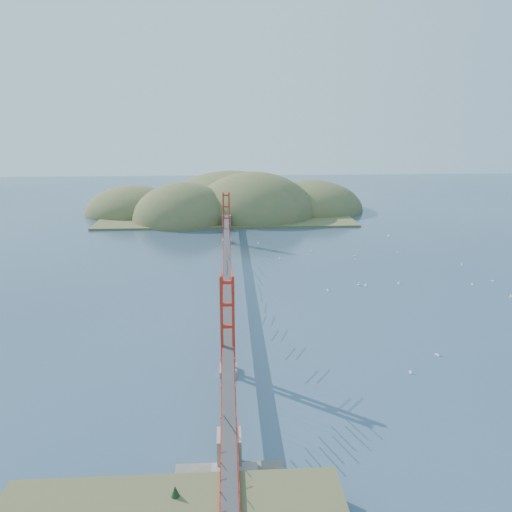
{
  "coord_description": "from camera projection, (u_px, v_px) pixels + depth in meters",
  "views": [
    {
      "loc": [
        0.12,
        -81.31,
        28.62
      ],
      "look_at": [
        4.95,
        0.0,
        5.3
      ],
      "focal_mm": 35.0,
      "sensor_mm": 36.0,
      "label": 1
    }
  ],
  "objects": [
    {
      "name": "bridge",
      "position": [
        227.0,
        246.0,
        84.15
      ],
      "size": [
        2.2,
        94.4,
        12.0
      ],
      "color": "gray",
      "rests_on": "ground"
    },
    {
      "name": "sailboat_6",
      "position": [
        437.0,
        354.0,
        61.24
      ],
      "size": [
        0.66,
        0.66,
        0.71
      ],
      "color": "white",
      "rests_on": "ground"
    },
    {
      "name": "sailboat_12",
      "position": [
        311.0,
        251.0,
        107.16
      ],
      "size": [
        0.64,
        0.55,
        0.73
      ],
      "color": "white",
      "rests_on": "ground"
    },
    {
      "name": "promontory",
      "position": [
        230.0,
        489.0,
        39.32
      ],
      "size": [
        9.0,
        6.0,
        0.24
      ],
      "primitive_type": "cube",
      "color": "#59544C",
      "rests_on": "ground"
    },
    {
      "name": "sailboat_2",
      "position": [
        359.0,
        284.0,
        86.18
      ],
      "size": [
        0.63,
        0.53,
        0.73
      ],
      "color": "white",
      "rests_on": "ground"
    },
    {
      "name": "fort",
      "position": [
        235.0,
        477.0,
        39.87
      ],
      "size": [
        3.7,
        2.3,
        1.75
      ],
      "color": "maroon",
      "rests_on": "ground"
    },
    {
      "name": "far_headlands",
      "position": [
        234.0,
        211.0,
        151.78
      ],
      "size": [
        84.0,
        58.0,
        25.0
      ],
      "color": "brown",
      "rests_on": "ground"
    },
    {
      "name": "sailboat_5",
      "position": [
        472.0,
        284.0,
        86.65
      ],
      "size": [
        0.51,
        0.52,
        0.58
      ],
      "color": "white",
      "rests_on": "ground"
    },
    {
      "name": "sailboat_14",
      "position": [
        399.0,
        283.0,
        87.21
      ],
      "size": [
        0.45,
        0.56,
        0.66
      ],
      "color": "white",
      "rests_on": "ground"
    },
    {
      "name": "sailboat_11",
      "position": [
        492.0,
        280.0,
        88.38
      ],
      "size": [
        0.64,
        0.64,
        0.66
      ],
      "color": "white",
      "rests_on": "ground"
    },
    {
      "name": "approach_viaduct",
      "position": [
        230.0,
        495.0,
        35.38
      ],
      "size": [
        1.4,
        12.0,
        3.38
      ],
      "color": "#B02013",
      "rests_on": "ground"
    },
    {
      "name": "sailboat_1",
      "position": [
        328.0,
        290.0,
        83.62
      ],
      "size": [
        0.61,
        0.61,
        0.65
      ],
      "color": "white",
      "rests_on": "ground"
    },
    {
      "name": "sailboat_15",
      "position": [
        389.0,
        235.0,
        120.96
      ],
      "size": [
        0.6,
        0.65,
        0.73
      ],
      "color": "white",
      "rests_on": "ground"
    },
    {
      "name": "sailboat_7",
      "position": [
        355.0,
        255.0,
        103.96
      ],
      "size": [
        0.57,
        0.57,
        0.62
      ],
      "color": "white",
      "rests_on": "ground"
    },
    {
      "name": "sailboat_3",
      "position": [
        258.0,
        243.0,
        113.86
      ],
      "size": [
        0.57,
        0.46,
        0.67
      ],
      "color": "white",
      "rests_on": "ground"
    },
    {
      "name": "sailboat_9",
      "position": [
        397.0,
        253.0,
        106.02
      ],
      "size": [
        0.58,
        0.58,
        0.61
      ],
      "color": "white",
      "rests_on": "ground"
    },
    {
      "name": "ground",
      "position": [
        227.0,
        286.0,
        85.9
      ],
      "size": [
        320.0,
        320.0,
        0.0
      ],
      "primitive_type": "plane",
      "color": "#2E445D",
      "rests_on": "ground"
    },
    {
      "name": "sailboat_4",
      "position": [
        355.0,
        259.0,
        101.46
      ],
      "size": [
        0.52,
        0.52,
        0.57
      ],
      "color": "white",
      "rests_on": "ground"
    },
    {
      "name": "sailboat_16",
      "position": [
        279.0,
        258.0,
        101.95
      ],
      "size": [
        0.55,
        0.55,
        0.59
      ],
      "color": "white",
      "rests_on": "ground"
    },
    {
      "name": "sailboat_8",
      "position": [
        462.0,
        265.0,
        97.39
      ],
      "size": [
        0.69,
        0.69,
        0.72
      ],
      "color": "white",
      "rests_on": "ground"
    },
    {
      "name": "sailboat_13",
      "position": [
        511.0,
        297.0,
        80.51
      ],
      "size": [
        0.55,
        0.52,
        0.62
      ],
      "color": "white",
      "rests_on": "ground"
    },
    {
      "name": "sailboat_10",
      "position": [
        411.0,
        372.0,
        57.09
      ],
      "size": [
        0.49,
        0.57,
        0.66
      ],
      "color": "white",
      "rests_on": "ground"
    },
    {
      "name": "sailboat_0",
      "position": [
        366.0,
        285.0,
        85.98
      ],
      "size": [
        0.54,
        0.61,
        0.69
      ],
      "color": "white",
      "rests_on": "ground"
    }
  ]
}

